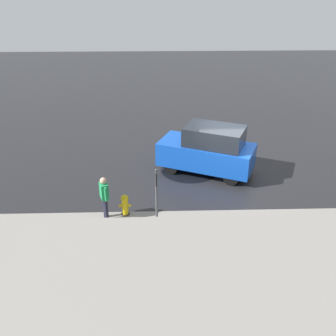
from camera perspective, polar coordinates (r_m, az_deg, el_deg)
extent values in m
plane|color=black|center=(15.86, 9.48, -1.25)|extent=(60.00, 60.00, 0.00)
cube|color=gray|center=(12.41, 12.97, -10.38)|extent=(24.00, 3.20, 0.04)
cube|color=blue|center=(15.78, 5.82, 2.06)|extent=(4.25, 3.14, 0.99)
cube|color=#1E232B|center=(15.35, 7.08, 4.85)|extent=(2.75, 2.32, 0.77)
cylinder|color=black|center=(15.76, 0.50, 0.18)|extent=(0.64, 0.45, 0.60)
cylinder|color=black|center=(16.96, 2.29, 2.19)|extent=(0.64, 0.45, 0.60)
cylinder|color=black|center=(15.10, 9.60, -1.50)|extent=(0.64, 0.45, 0.60)
cylinder|color=black|center=(16.35, 10.78, 0.72)|extent=(0.64, 0.45, 0.60)
cylinder|color=gold|center=(13.11, -6.56, -5.98)|extent=(0.22, 0.22, 0.62)
sphere|color=gold|center=(12.92, -6.64, -4.63)|extent=(0.26, 0.26, 0.26)
cylinder|color=gold|center=(13.06, -5.87, -5.70)|extent=(0.10, 0.09, 0.09)
cylinder|color=gold|center=(13.09, -7.27, -5.71)|extent=(0.10, 0.09, 0.09)
cylinder|color=#2D2D2D|center=(13.27, -6.49, -7.00)|extent=(0.31, 0.31, 0.06)
cube|color=#1E8C4C|center=(12.56, -9.72, -3.46)|extent=(0.35, 0.42, 0.55)
sphere|color=tan|center=(12.37, -9.86, -1.93)|extent=(0.22, 0.22, 0.22)
cylinder|color=#1E1E2D|center=(13.00, -9.58, -5.94)|extent=(0.13, 0.13, 0.85)
cylinder|color=#1E1E2D|center=(12.85, -9.38, -6.35)|extent=(0.13, 0.13, 0.85)
cylinder|color=#1E8C4C|center=(12.76, -9.98, -2.96)|extent=(0.09, 0.09, 0.50)
cylinder|color=#1E8C4C|center=(12.35, -9.45, -3.99)|extent=(0.09, 0.09, 0.50)
cylinder|color=#B7BABF|center=(11.35, 17.52, -11.86)|extent=(0.04, 0.04, 1.05)
cylinder|color=#B7BABF|center=(10.92, 8.74, -12.45)|extent=(0.04, 0.04, 1.05)
cylinder|color=#B7BABF|center=(10.76, -0.56, -12.77)|extent=(0.04, 0.04, 1.05)
cylinder|color=#B7BABF|center=(10.88, -9.91, -12.76)|extent=(0.04, 0.04, 1.05)
cylinder|color=#B7BABF|center=(10.82, 13.48, -10.24)|extent=(8.62, 0.04, 0.04)
cylinder|color=#B7BABF|center=(11.07, 13.25, -11.97)|extent=(8.62, 0.04, 0.04)
cylinder|color=#4C4C51|center=(11.56, -1.75, -5.51)|extent=(0.07, 0.07, 2.40)
cube|color=black|center=(11.08, -1.82, -1.36)|extent=(0.04, 0.44, 0.44)
cylinder|color=black|center=(16.22, 3.29, -0.21)|extent=(2.50, 2.50, 0.01)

